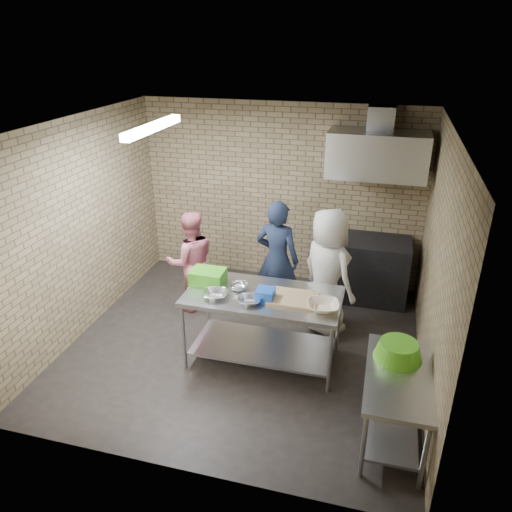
% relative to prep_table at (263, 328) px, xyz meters
% --- Properties ---
extents(floor, '(4.20, 4.20, 0.00)m').
position_rel_prep_table_xyz_m(floor, '(-0.30, 0.22, -0.44)').
color(floor, black).
rests_on(floor, ground).
extents(ceiling, '(4.20, 4.20, 0.00)m').
position_rel_prep_table_xyz_m(ceiling, '(-0.30, 0.22, 2.26)').
color(ceiling, black).
rests_on(ceiling, ground).
extents(back_wall, '(4.20, 0.06, 2.70)m').
position_rel_prep_table_xyz_m(back_wall, '(-0.30, 2.22, 0.91)').
color(back_wall, '#98835F').
rests_on(back_wall, ground).
extents(front_wall, '(4.20, 0.06, 2.70)m').
position_rel_prep_table_xyz_m(front_wall, '(-0.30, -1.78, 0.91)').
color(front_wall, '#98835F').
rests_on(front_wall, ground).
extents(left_wall, '(0.06, 4.00, 2.70)m').
position_rel_prep_table_xyz_m(left_wall, '(-2.40, 0.22, 0.91)').
color(left_wall, '#98835F').
rests_on(left_wall, ground).
extents(right_wall, '(0.06, 4.00, 2.70)m').
position_rel_prep_table_xyz_m(right_wall, '(1.80, 0.22, 0.91)').
color(right_wall, '#98835F').
rests_on(right_wall, ground).
extents(prep_table, '(1.76, 0.88, 0.88)m').
position_rel_prep_table_xyz_m(prep_table, '(0.00, 0.00, 0.00)').
color(prep_table, '#B5B7BC').
rests_on(prep_table, floor).
extents(side_counter, '(0.60, 1.20, 0.75)m').
position_rel_prep_table_xyz_m(side_counter, '(1.50, -0.88, -0.07)').
color(side_counter, silver).
rests_on(side_counter, floor).
extents(stove, '(1.20, 0.70, 0.90)m').
position_rel_prep_table_xyz_m(stove, '(1.05, 1.87, 0.01)').
color(stove, black).
rests_on(stove, floor).
extents(range_hood, '(1.30, 0.60, 0.60)m').
position_rel_prep_table_xyz_m(range_hood, '(1.05, 1.92, 1.66)').
color(range_hood, silver).
rests_on(range_hood, back_wall).
extents(hood_duct, '(0.35, 0.30, 0.30)m').
position_rel_prep_table_xyz_m(hood_duct, '(1.05, 2.07, 2.11)').
color(hood_duct, '#A5A8AD').
rests_on(hood_duct, back_wall).
extents(wall_shelf, '(0.80, 0.20, 0.04)m').
position_rel_prep_table_xyz_m(wall_shelf, '(1.35, 2.11, 1.48)').
color(wall_shelf, '#3F2B19').
rests_on(wall_shelf, back_wall).
extents(fluorescent_fixture, '(0.10, 1.25, 0.08)m').
position_rel_prep_table_xyz_m(fluorescent_fixture, '(-1.30, 0.22, 2.20)').
color(fluorescent_fixture, white).
rests_on(fluorescent_fixture, ceiling).
extents(green_crate, '(0.39, 0.29, 0.16)m').
position_rel_prep_table_xyz_m(green_crate, '(-0.70, 0.12, 0.52)').
color(green_crate, green).
rests_on(green_crate, prep_table).
extents(blue_tub, '(0.20, 0.20, 0.13)m').
position_rel_prep_table_xyz_m(blue_tub, '(0.05, -0.10, 0.50)').
color(blue_tub, blue).
rests_on(blue_tub, prep_table).
extents(cutting_board, '(0.54, 0.41, 0.03)m').
position_rel_prep_table_xyz_m(cutting_board, '(0.35, -0.02, 0.46)').
color(cutting_board, tan).
rests_on(cutting_board, prep_table).
extents(mixing_bowl_a, '(0.32, 0.32, 0.07)m').
position_rel_prep_table_xyz_m(mixing_bowl_a, '(-0.50, -0.20, 0.47)').
color(mixing_bowl_a, silver).
rests_on(mixing_bowl_a, prep_table).
extents(mixing_bowl_b, '(0.25, 0.25, 0.07)m').
position_rel_prep_table_xyz_m(mixing_bowl_b, '(-0.30, 0.05, 0.47)').
color(mixing_bowl_b, silver).
rests_on(mixing_bowl_b, prep_table).
extents(mixing_bowl_c, '(0.30, 0.30, 0.06)m').
position_rel_prep_table_xyz_m(mixing_bowl_c, '(-0.10, -0.22, 0.47)').
color(mixing_bowl_c, silver).
rests_on(mixing_bowl_c, prep_table).
extents(ceramic_bowl, '(0.40, 0.40, 0.08)m').
position_rel_prep_table_xyz_m(ceramic_bowl, '(0.70, -0.15, 0.48)').
color(ceramic_bowl, beige).
rests_on(ceramic_bowl, prep_table).
extents(green_basin, '(0.46, 0.46, 0.17)m').
position_rel_prep_table_xyz_m(green_basin, '(1.48, -0.63, 0.39)').
color(green_basin, '#59C626').
rests_on(green_basin, side_counter).
extents(bottle_red, '(0.07, 0.07, 0.18)m').
position_rel_prep_table_xyz_m(bottle_red, '(1.10, 2.11, 1.59)').
color(bottle_red, '#B22619').
rests_on(bottle_red, wall_shelf).
extents(bottle_green, '(0.06, 0.06, 0.15)m').
position_rel_prep_table_xyz_m(bottle_green, '(1.50, 2.11, 1.57)').
color(bottle_green, green).
rests_on(bottle_green, wall_shelf).
extents(man_navy, '(0.65, 0.48, 1.64)m').
position_rel_prep_table_xyz_m(man_navy, '(-0.08, 1.07, 0.38)').
color(man_navy, black).
rests_on(man_navy, floor).
extents(woman_pink, '(0.88, 0.83, 1.43)m').
position_rel_prep_table_xyz_m(woman_pink, '(-1.24, 0.92, 0.28)').
color(woman_pink, '#CC6C7D').
rests_on(woman_pink, floor).
extents(woman_white, '(0.96, 0.92, 1.66)m').
position_rel_prep_table_xyz_m(woman_white, '(0.61, 0.86, 0.39)').
color(woman_white, white).
rests_on(woman_white, floor).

